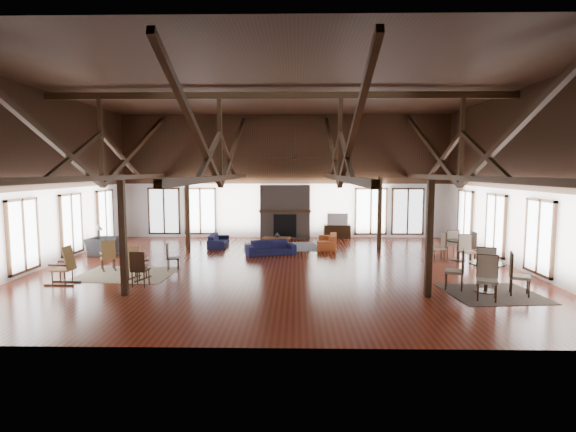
{
  "coord_description": "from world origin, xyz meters",
  "views": [
    {
      "loc": [
        0.56,
        -15.07,
        3.3
      ],
      "look_at": [
        0.25,
        1.0,
        1.67
      ],
      "focal_mm": 28.0,
      "sensor_mm": 36.0,
      "label": 1
    }
  ],
  "objects_px": {
    "sofa_navy_left": "(218,240)",
    "tv_console": "(337,231)",
    "sofa_orange": "(327,241)",
    "armchair": "(102,246)",
    "coffee_table": "(277,239)",
    "cafe_table_far": "(458,246)",
    "sofa_navy_front": "(271,248)",
    "cafe_table_near": "(486,272)"
  },
  "relations": [
    {
      "from": "coffee_table",
      "to": "cafe_table_near",
      "type": "height_order",
      "value": "cafe_table_near"
    },
    {
      "from": "sofa_navy_front",
      "to": "cafe_table_far",
      "type": "height_order",
      "value": "cafe_table_far"
    },
    {
      "from": "coffee_table",
      "to": "cafe_table_near",
      "type": "xyz_separation_m",
      "value": [
        6.0,
        -6.98,
        0.18
      ]
    },
    {
      "from": "sofa_navy_left",
      "to": "armchair",
      "type": "distance_m",
      "value": 4.7
    },
    {
      "from": "armchair",
      "to": "cafe_table_far",
      "type": "xyz_separation_m",
      "value": [
        13.6,
        -0.8,
        0.18
      ]
    },
    {
      "from": "sofa_navy_left",
      "to": "tv_console",
      "type": "distance_m",
      "value": 5.96
    },
    {
      "from": "coffee_table",
      "to": "tv_console",
      "type": "xyz_separation_m",
      "value": [
        2.83,
        2.8,
        -0.07
      ]
    },
    {
      "from": "sofa_navy_left",
      "to": "cafe_table_near",
      "type": "height_order",
      "value": "cafe_table_near"
    },
    {
      "from": "sofa_orange",
      "to": "coffee_table",
      "type": "height_order",
      "value": "sofa_orange"
    },
    {
      "from": "sofa_navy_front",
      "to": "armchair",
      "type": "height_order",
      "value": "armchair"
    },
    {
      "from": "sofa_navy_front",
      "to": "sofa_navy_left",
      "type": "distance_m",
      "value": 3.03
    },
    {
      "from": "sofa_navy_left",
      "to": "cafe_table_near",
      "type": "relative_size",
      "value": 0.84
    },
    {
      "from": "sofa_navy_front",
      "to": "coffee_table",
      "type": "xyz_separation_m",
      "value": [
        0.16,
        1.63,
        0.11
      ]
    },
    {
      "from": "tv_console",
      "to": "sofa_navy_left",
      "type": "bearing_deg",
      "value": -154.53
    },
    {
      "from": "sofa_navy_left",
      "to": "tv_console",
      "type": "bearing_deg",
      "value": -66.25
    },
    {
      "from": "sofa_orange",
      "to": "armchair",
      "type": "relative_size",
      "value": 1.91
    },
    {
      "from": "sofa_orange",
      "to": "cafe_table_far",
      "type": "bearing_deg",
      "value": 66.1
    },
    {
      "from": "armchair",
      "to": "tv_console",
      "type": "relative_size",
      "value": 0.82
    },
    {
      "from": "coffee_table",
      "to": "tv_console",
      "type": "distance_m",
      "value": 3.98
    },
    {
      "from": "armchair",
      "to": "tv_console",
      "type": "bearing_deg",
      "value": -58.98
    },
    {
      "from": "tv_console",
      "to": "coffee_table",
      "type": "bearing_deg",
      "value": -135.38
    },
    {
      "from": "sofa_navy_front",
      "to": "sofa_orange",
      "type": "relative_size",
      "value": 0.95
    },
    {
      "from": "cafe_table_far",
      "to": "tv_console",
      "type": "distance_m",
      "value": 6.71
    },
    {
      "from": "sofa_navy_left",
      "to": "sofa_orange",
      "type": "bearing_deg",
      "value": -94.68
    },
    {
      "from": "sofa_navy_front",
      "to": "sofa_orange",
      "type": "bearing_deg",
      "value": 15.51
    },
    {
      "from": "sofa_orange",
      "to": "coffee_table",
      "type": "distance_m",
      "value": 2.17
    },
    {
      "from": "sofa_navy_left",
      "to": "sofa_orange",
      "type": "distance_m",
      "value": 4.72
    },
    {
      "from": "cafe_table_near",
      "to": "cafe_table_far",
      "type": "xyz_separation_m",
      "value": [
        0.81,
        4.37,
        -0.04
      ]
    },
    {
      "from": "coffee_table",
      "to": "cafe_table_far",
      "type": "relative_size",
      "value": 0.61
    },
    {
      "from": "armchair",
      "to": "cafe_table_far",
      "type": "bearing_deg",
      "value": -87.92
    },
    {
      "from": "coffee_table",
      "to": "cafe_table_near",
      "type": "relative_size",
      "value": 0.56
    },
    {
      "from": "cafe_table_near",
      "to": "cafe_table_far",
      "type": "distance_m",
      "value": 4.44
    },
    {
      "from": "sofa_navy_left",
      "to": "coffee_table",
      "type": "height_order",
      "value": "sofa_navy_left"
    },
    {
      "from": "sofa_navy_left",
      "to": "tv_console",
      "type": "height_order",
      "value": "tv_console"
    },
    {
      "from": "tv_console",
      "to": "armchair",
      "type": "bearing_deg",
      "value": -154.43
    },
    {
      "from": "armchair",
      "to": "sofa_orange",
      "type": "bearing_deg",
      "value": -73.21
    },
    {
      "from": "coffee_table",
      "to": "armchair",
      "type": "xyz_separation_m",
      "value": [
        -6.79,
        -1.81,
        -0.05
      ]
    },
    {
      "from": "sofa_orange",
      "to": "cafe_table_near",
      "type": "distance_m",
      "value": 7.96
    },
    {
      "from": "cafe_table_far",
      "to": "armchair",
      "type": "bearing_deg",
      "value": 176.63
    },
    {
      "from": "sofa_navy_front",
      "to": "coffee_table",
      "type": "height_order",
      "value": "sofa_navy_front"
    },
    {
      "from": "cafe_table_far",
      "to": "cafe_table_near",
      "type": "bearing_deg",
      "value": -100.45
    },
    {
      "from": "sofa_navy_left",
      "to": "cafe_table_far",
      "type": "relative_size",
      "value": 0.92
    }
  ]
}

